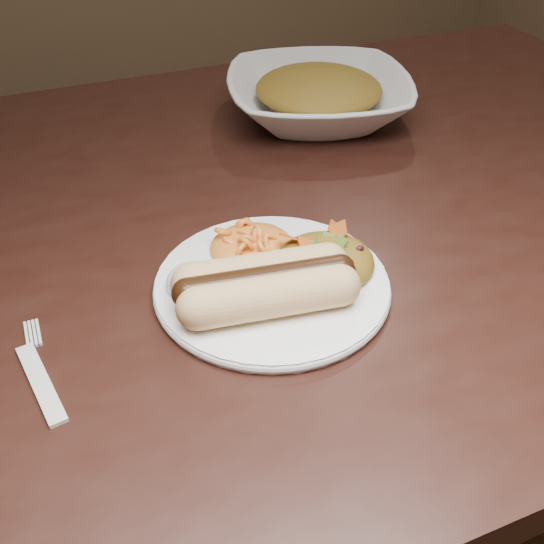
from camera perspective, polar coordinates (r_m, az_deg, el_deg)
name	(u,v)px	position (r m, az deg, el deg)	size (l,w,h in m)	color
table	(200,279)	(0.80, -6.46, -0.58)	(1.60, 0.90, 0.75)	black
plate	(272,285)	(0.62, 0.00, -1.16)	(0.23, 0.23, 0.01)	white
hotdog	(266,284)	(0.58, -0.58, -1.07)	(0.15, 0.09, 0.04)	#E1CE76
mac_and_cheese	(251,236)	(0.65, -1.89, 3.28)	(0.09, 0.08, 0.03)	orange
sour_cream	(193,275)	(0.60, -7.09, -0.30)	(0.05, 0.05, 0.03)	white
taco_salad	(325,254)	(0.63, 4.76, 1.62)	(0.10, 0.10, 0.04)	#9A1F05
fork	(41,383)	(0.57, -20.02, -9.33)	(0.02, 0.14, 0.00)	silver
serving_bowl	(318,98)	(0.96, 4.18, 15.28)	(0.26, 0.26, 0.06)	white
bowl_filling	(319,86)	(0.95, 4.23, 16.27)	(0.18, 0.18, 0.05)	#9A1F05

